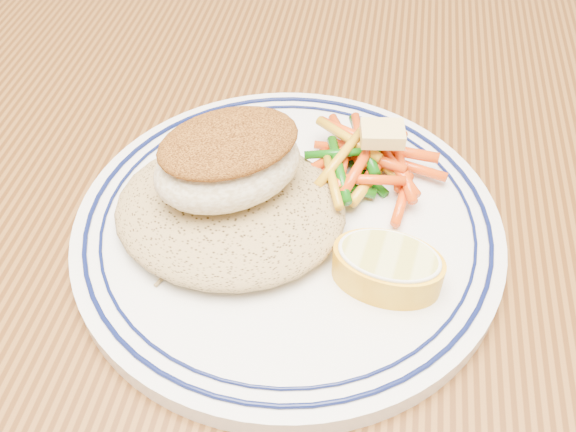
% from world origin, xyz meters
% --- Properties ---
extents(dining_table, '(1.50, 0.90, 0.75)m').
position_xyz_m(dining_table, '(0.00, 0.00, 0.65)').
color(dining_table, '#4B290F').
rests_on(dining_table, ground).
extents(plate, '(0.28, 0.28, 0.02)m').
position_xyz_m(plate, '(-0.00, -0.02, 0.76)').
color(plate, silver).
rests_on(plate, dining_table).
extents(rice_pilaf, '(0.15, 0.13, 0.03)m').
position_xyz_m(rice_pilaf, '(-0.04, -0.03, 0.78)').
color(rice_pilaf, '#987D4C').
rests_on(rice_pilaf, plate).
extents(fish_fillet, '(0.12, 0.11, 0.05)m').
position_xyz_m(fish_fillet, '(-0.04, -0.02, 0.81)').
color(fish_fillet, '#ECE3C3').
rests_on(fish_fillet, rice_pilaf).
extents(vegetable_pile, '(0.10, 0.11, 0.03)m').
position_xyz_m(vegetable_pile, '(0.04, 0.03, 0.78)').
color(vegetable_pile, '#0F550A').
rests_on(vegetable_pile, plate).
extents(butter_pat, '(0.03, 0.03, 0.01)m').
position_xyz_m(butter_pat, '(0.05, 0.04, 0.80)').
color(butter_pat, '#ECCD73').
rests_on(butter_pat, vegetable_pile).
extents(lemon_wedge, '(0.07, 0.07, 0.03)m').
position_xyz_m(lemon_wedge, '(0.06, -0.06, 0.78)').
color(lemon_wedge, yellow).
rests_on(lemon_wedge, plate).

